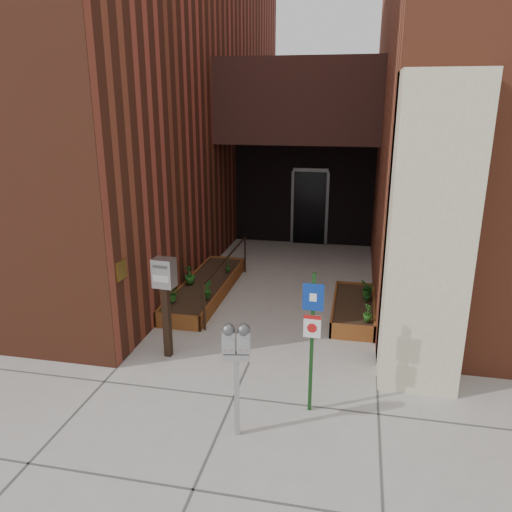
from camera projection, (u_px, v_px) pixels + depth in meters
The scene contains 15 objects.
ground at pixel (249, 363), 8.00m from camera, with size 80.00×80.00×0.00m, color #9E9991.
architecture at pixel (299, 62), 13.00m from camera, with size 20.00×14.60×10.00m.
planter_left at pixel (206, 289), 10.79m from camera, with size 0.90×3.60×0.30m.
planter_right at pixel (353, 309), 9.71m from camera, with size 0.80×2.20×0.30m.
handrail at pixel (227, 264), 10.46m from camera, with size 0.04×3.34×0.90m.
parking_meter at pixel (236, 350), 5.94m from camera, with size 0.35×0.19×1.52m.
sign_post at pixel (312, 329), 6.41m from camera, with size 0.27×0.07×1.97m.
payment_dropbox at pixel (165, 287), 7.88m from camera, with size 0.35×0.28×1.68m.
shrub_left_a at pixel (173, 293), 9.64m from camera, with size 0.29×0.29×0.33m, color #23631C.
shrub_left_b at pixel (207, 289), 9.81m from camera, with size 0.20×0.20×0.36m, color #1C5217.
shrub_left_c at pixel (190, 274), 10.57m from camera, with size 0.22×0.22×0.40m, color #21611B.
shrub_left_d at pixel (228, 265), 11.30m from camera, with size 0.17×0.17×0.33m, color #195A1A.
shrub_right_a at pixel (368, 313), 8.76m from camera, with size 0.17×0.17×0.31m, color #1F5017.
shrub_right_b at pixel (368, 293), 9.64m from camera, with size 0.18×0.18×0.34m, color #17531A.
shrub_right_c at pixel (368, 289), 9.84m from camera, with size 0.30×0.30×0.34m, color #22621C.
Camera 1 is at (1.56, -6.96, 4.02)m, focal length 35.00 mm.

